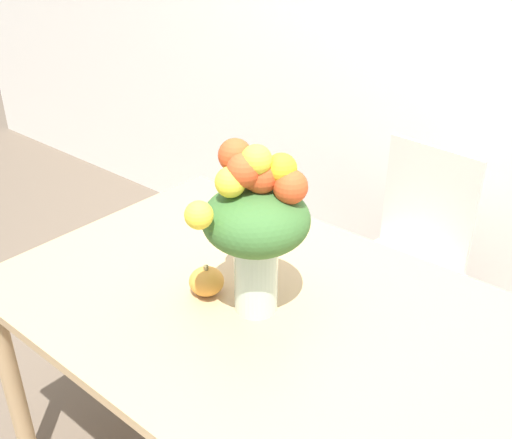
% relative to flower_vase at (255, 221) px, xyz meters
% --- Properties ---
extents(wall_back, '(8.00, 0.06, 2.70)m').
position_rel_flower_vase_xyz_m(wall_back, '(0.03, 1.39, 0.30)').
color(wall_back, white).
rests_on(wall_back, ground_plane).
extents(dining_table, '(1.55, 1.00, 0.78)m').
position_rel_flower_vase_xyz_m(dining_table, '(0.03, 0.03, -0.36)').
color(dining_table, tan).
rests_on(dining_table, ground_plane).
extents(flower_vase, '(0.28, 0.33, 0.48)m').
position_rel_flower_vase_xyz_m(flower_vase, '(0.00, 0.00, 0.00)').
color(flower_vase, '#B2CCBC').
rests_on(flower_vase, dining_table).
extents(pumpkin, '(0.10, 0.10, 0.09)m').
position_rel_flower_vase_xyz_m(pumpkin, '(-0.15, -0.04, -0.23)').
color(pumpkin, gold).
rests_on(pumpkin, dining_table).
extents(dining_chair_near_window, '(0.46, 0.46, 0.94)m').
position_rel_flower_vase_xyz_m(dining_chair_near_window, '(-0.00, 0.92, -0.57)').
color(dining_chair_near_window, silver).
rests_on(dining_chair_near_window, ground_plane).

